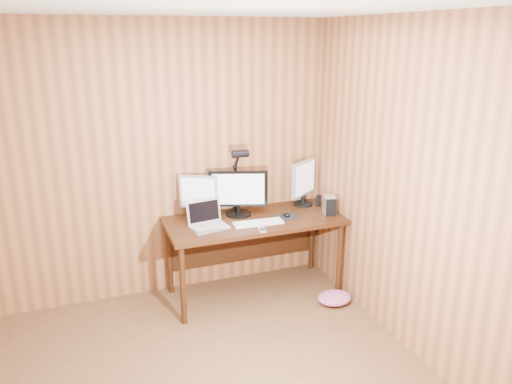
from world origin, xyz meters
TOP-DOWN VIEW (x-y plane):
  - room_shell at (0.00, 0.00)m, footprint 4.00×4.00m
  - desk at (0.93, 1.70)m, footprint 1.60×0.70m
  - monitor_center at (0.83, 1.78)m, footprint 0.52×0.24m
  - monitor_left at (0.47, 1.83)m, footprint 0.32×0.20m
  - monitor_right at (1.51, 1.83)m, footprint 0.34×0.26m
  - laptop at (0.48, 1.59)m, footprint 0.35×0.29m
  - keyboard at (0.92, 1.50)m, footprint 0.45×0.16m
  - mousepad at (1.23, 1.58)m, footprint 0.26×0.23m
  - mouse at (1.23, 1.58)m, footprint 0.09×0.12m
  - hard_drive at (1.64, 1.51)m, footprint 0.14×0.18m
  - phone at (0.89, 1.33)m, footprint 0.07×0.12m
  - speaker at (1.64, 1.74)m, footprint 0.05×0.05m
  - desk_lamp at (0.85, 1.84)m, footprint 0.15×0.22m
  - fabric_pile at (1.55, 1.19)m, footprint 0.37×0.33m

SIDE VIEW (x-z plane):
  - fabric_pile at x=1.55m, z-range 0.00..0.10m
  - desk at x=0.93m, z-range 0.25..1.00m
  - mousepad at x=1.23m, z-range 0.75..0.75m
  - phone at x=0.89m, z-range 0.75..0.76m
  - keyboard at x=0.92m, z-range 0.75..0.77m
  - mouse at x=1.23m, z-range 0.75..0.79m
  - speaker at x=1.64m, z-range 0.75..0.86m
  - laptop at x=0.48m, z-range 0.69..0.92m
  - hard_drive at x=1.64m, z-range 0.75..0.92m
  - monitor_left at x=0.47m, z-range 0.76..1.16m
  - monitor_center at x=0.83m, z-range 0.76..1.18m
  - monitor_right at x=1.51m, z-range 0.77..1.21m
  - desk_lamp at x=0.85m, z-range 0.83..1.49m
  - room_shell at x=0.00m, z-range -0.75..3.25m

